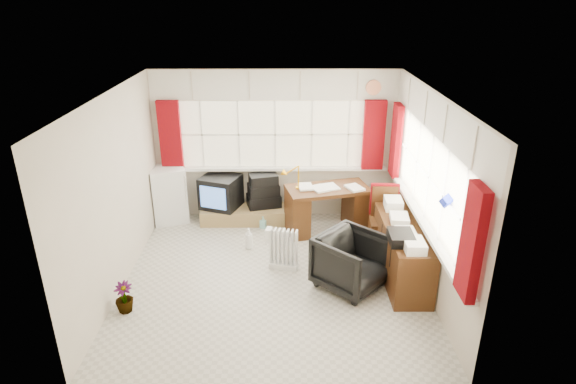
# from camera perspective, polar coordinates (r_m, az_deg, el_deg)

# --- Properties ---
(ground) EXTENTS (4.00, 4.00, 0.00)m
(ground) POSITION_cam_1_polar(r_m,az_deg,el_deg) (6.71, -1.68, -9.97)
(ground) COLOR beige
(ground) RESTS_ON ground
(room_walls) EXTENTS (4.00, 4.00, 4.00)m
(room_walls) POSITION_cam_1_polar(r_m,az_deg,el_deg) (6.03, -1.84, 2.10)
(room_walls) COLOR beige
(room_walls) RESTS_ON ground
(window_back) EXTENTS (3.70, 0.12, 3.60)m
(window_back) POSITION_cam_1_polar(r_m,az_deg,el_deg) (8.04, -1.48, 3.30)
(window_back) COLOR beige
(window_back) RESTS_ON room_walls
(window_right) EXTENTS (0.12, 3.70, 3.60)m
(window_right) POSITION_cam_1_polar(r_m,az_deg,el_deg) (6.50, 15.65, -2.52)
(window_right) COLOR beige
(window_right) RESTS_ON room_walls
(curtains) EXTENTS (3.83, 3.83, 1.15)m
(curtains) POSITION_cam_1_polar(r_m,az_deg,el_deg) (6.96, 6.00, 4.46)
(curtains) COLOR maroon
(curtains) RESTS_ON room_walls
(overhead_cabinets) EXTENTS (3.98, 3.98, 0.48)m
(overhead_cabinets) POSITION_cam_1_polar(r_m,az_deg,el_deg) (6.81, 6.70, 10.96)
(overhead_cabinets) COLOR silver
(overhead_cabinets) RESTS_ON room_walls
(desk) EXTENTS (1.40, 0.92, 0.77)m
(desk) POSITION_cam_1_polar(r_m,az_deg,el_deg) (7.77, 4.66, -1.75)
(desk) COLOR #4A2D11
(desk) RESTS_ON ground
(desk_lamp) EXTENTS (0.15, 0.13, 0.39)m
(desk_lamp) POSITION_cam_1_polar(r_m,az_deg,el_deg) (7.50, 1.25, 2.38)
(desk_lamp) COLOR #FBB20A
(desk_lamp) RESTS_ON desk
(task_chair) EXTENTS (0.45, 0.48, 1.02)m
(task_chair) POSITION_cam_1_polar(r_m,az_deg,el_deg) (7.27, 11.29, -2.83)
(task_chair) COLOR black
(task_chair) RESTS_ON ground
(office_chair) EXTENTS (1.13, 1.13, 0.74)m
(office_chair) POSITION_cam_1_polar(r_m,az_deg,el_deg) (6.37, 7.53, -8.20)
(office_chair) COLOR black
(office_chair) RESTS_ON ground
(radiator) EXTENTS (0.42, 0.25, 0.60)m
(radiator) POSITION_cam_1_polar(r_m,az_deg,el_deg) (6.78, -0.52, -7.18)
(radiator) COLOR white
(radiator) RESTS_ON ground
(credenza) EXTENTS (0.50, 2.00, 0.85)m
(credenza) POSITION_cam_1_polar(r_m,az_deg,el_deg) (6.86, 13.00, -5.98)
(credenza) COLOR #4A2D11
(credenza) RESTS_ON ground
(file_tray) EXTENTS (0.30, 0.39, 0.13)m
(file_tray) POSITION_cam_1_polar(r_m,az_deg,el_deg) (6.12, 13.24, -5.27)
(file_tray) COLOR black
(file_tray) RESTS_ON credenza
(tv_bench) EXTENTS (1.40, 0.50, 0.25)m
(tv_bench) POSITION_cam_1_polar(r_m,az_deg,el_deg) (8.18, -5.30, -2.67)
(tv_bench) COLOR #9C804E
(tv_bench) RESTS_ON ground
(crt_tv) EXTENTS (0.74, 0.71, 0.54)m
(crt_tv) POSITION_cam_1_polar(r_m,az_deg,el_deg) (8.11, -7.97, 0.03)
(crt_tv) COLOR black
(crt_tv) RESTS_ON tv_bench
(hifi_stack) EXTENTS (0.61, 0.47, 0.57)m
(hifi_stack) POSITION_cam_1_polar(r_m,az_deg,el_deg) (8.07, -2.90, 0.09)
(hifi_stack) COLOR black
(hifi_stack) RESTS_ON tv_bench
(mini_fridge) EXTENTS (0.71, 0.71, 0.95)m
(mini_fridge) POSITION_cam_1_polar(r_m,az_deg,el_deg) (8.31, -13.96, -0.22)
(mini_fridge) COLOR white
(mini_fridge) RESTS_ON ground
(spray_bottle_a) EXTENTS (0.16, 0.16, 0.33)m
(spray_bottle_a) POSITION_cam_1_polar(r_m,az_deg,el_deg) (7.33, -4.66, -5.49)
(spray_bottle_a) COLOR white
(spray_bottle_a) RESTS_ON ground
(spray_bottle_b) EXTENTS (0.12, 0.13, 0.21)m
(spray_bottle_b) POSITION_cam_1_polar(r_m,az_deg,el_deg) (7.94, -2.95, -3.56)
(spray_bottle_b) COLOR #8ED4CE
(spray_bottle_b) RESTS_ON ground
(flower_vase) EXTENTS (0.23, 0.23, 0.40)m
(flower_vase) POSITION_cam_1_polar(r_m,az_deg,el_deg) (6.28, -18.86, -11.73)
(flower_vase) COLOR black
(flower_vase) RESTS_ON ground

